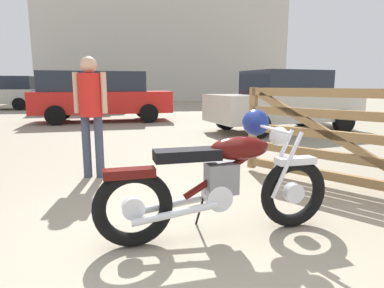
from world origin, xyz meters
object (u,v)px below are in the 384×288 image
(blue_hatchback_right, at_px, (82,93))
(silver_sedan_mid, at_px, (100,95))
(bystander, at_px, (91,105))
(pale_sedan_back, at_px, (284,101))
(timber_gate, at_px, (358,135))
(vintage_motorcycle, at_px, (224,179))

(blue_hatchback_right, bearing_deg, silver_sedan_mid, 96.79)
(bystander, height_order, pale_sedan_back, pale_sedan_back)
(silver_sedan_mid, bearing_deg, timber_gate, -71.00)
(bystander, relative_size, pale_sedan_back, 0.37)
(vintage_motorcycle, bearing_deg, pale_sedan_back, 55.32)
(blue_hatchback_right, bearing_deg, bystander, 88.71)
(bystander, xyz_separation_m, silver_sedan_mid, (-0.52, 7.47, -0.08))
(silver_sedan_mid, bearing_deg, blue_hatchback_right, 102.49)
(timber_gate, bearing_deg, pale_sedan_back, -52.19)
(timber_gate, bearing_deg, blue_hatchback_right, -14.41)
(timber_gate, relative_size, bystander, 1.29)
(vintage_motorcycle, bearing_deg, timber_gate, 18.32)
(pale_sedan_back, bearing_deg, timber_gate, 62.69)
(silver_sedan_mid, bearing_deg, pale_sedan_back, -38.07)
(timber_gate, bearing_deg, vintage_motorcycle, 77.75)
(vintage_motorcycle, xyz_separation_m, silver_sedan_mid, (-1.82, 9.55, 0.45))
(blue_hatchback_right, bearing_deg, timber_gate, 101.39)
(silver_sedan_mid, relative_size, blue_hatchback_right, 1.17)
(timber_gate, relative_size, blue_hatchback_right, 0.52)
(pale_sedan_back, height_order, blue_hatchback_right, blue_hatchback_right)
(silver_sedan_mid, bearing_deg, vintage_motorcycle, -83.06)
(timber_gate, distance_m, blue_hatchback_right, 13.44)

